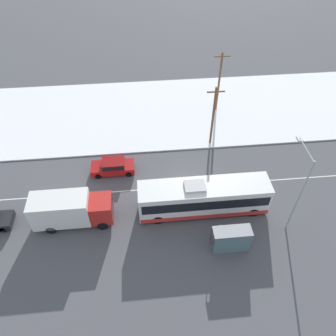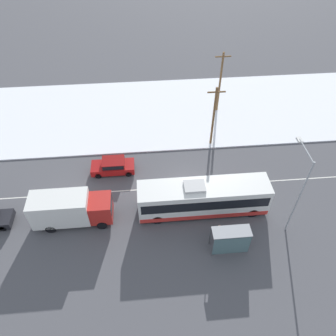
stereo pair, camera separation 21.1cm
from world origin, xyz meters
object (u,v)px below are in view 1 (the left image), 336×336
(city_bus, at_px, (204,198))
(bus_shelter, at_px, (232,239))
(pedestrian_at_stop, at_px, (220,230))
(streetlamp, at_px, (300,184))
(sedan_car, at_px, (113,166))
(box_truck, at_px, (70,209))
(utility_pole_snowlot, at_px, (219,82))
(utility_pole_roadside, at_px, (213,116))

(city_bus, relative_size, bus_shelter, 3.73)
(pedestrian_at_stop, relative_size, streetlamp, 0.22)
(pedestrian_at_stop, distance_m, bus_shelter, 1.58)
(city_bus, relative_size, sedan_car, 2.67)
(box_truck, xyz_separation_m, sedan_car, (3.40, 5.90, -0.91))
(pedestrian_at_stop, relative_size, bus_shelter, 0.58)
(bus_shelter, bearing_deg, utility_pole_snowlot, 81.89)
(sedan_car, height_order, streetlamp, streetlamp)
(bus_shelter, distance_m, utility_pole_snowlot, 20.11)
(sedan_car, xyz_separation_m, utility_pole_snowlot, (12.55, 9.68, 3.18))
(city_bus, xyz_separation_m, box_truck, (-11.60, -0.26, 0.09))
(pedestrian_at_stop, bearing_deg, utility_pole_roadside, 82.64)
(box_truck, height_order, sedan_car, box_truck)
(sedan_car, bearing_deg, utility_pole_roadside, -162.17)
(bus_shelter, distance_m, utility_pole_roadside, 13.70)
(box_truck, xyz_separation_m, utility_pole_roadside, (14.03, 9.32, 2.02))
(city_bus, xyz_separation_m, utility_pole_snowlot, (4.35, 15.32, 2.37))
(box_truck, relative_size, utility_pole_snowlot, 0.89)
(box_truck, bearing_deg, sedan_car, 60.03)
(city_bus, bearing_deg, utility_pole_snowlot, 74.16)
(sedan_car, height_order, utility_pole_snowlot, utility_pole_snowlot)
(sedan_car, distance_m, pedestrian_at_stop, 12.62)
(city_bus, relative_size, utility_pole_snowlot, 1.50)
(streetlamp, xyz_separation_m, utility_pole_snowlot, (-2.57, 17.51, -1.11))
(bus_shelter, relative_size, utility_pole_roadside, 0.43)
(box_truck, bearing_deg, pedestrian_at_stop, -13.03)
(pedestrian_at_stop, xyz_separation_m, utility_pole_snowlot, (3.49, 18.47, 2.92))
(bus_shelter, xyz_separation_m, utility_pole_snowlot, (2.82, 19.77, 2.34))
(box_truck, distance_m, utility_pole_snowlot, 22.41)
(city_bus, distance_m, sedan_car, 9.99)
(utility_pole_roadside, bearing_deg, pedestrian_at_stop, -97.36)
(pedestrian_at_stop, xyz_separation_m, bus_shelter, (0.68, -1.30, 0.59))
(city_bus, height_order, box_truck, city_bus)
(box_truck, height_order, pedestrian_at_stop, box_truck)
(bus_shelter, distance_m, streetlamp, 6.79)
(streetlamp, xyz_separation_m, utility_pole_roadside, (-4.49, 11.25, -1.37))
(bus_shelter, height_order, utility_pole_snowlot, utility_pole_snowlot)
(sedan_car, relative_size, bus_shelter, 1.40)
(utility_pole_roadside, bearing_deg, city_bus, -105.02)
(utility_pole_snowlot, bearing_deg, sedan_car, -142.35)
(box_truck, relative_size, bus_shelter, 2.21)
(city_bus, relative_size, box_truck, 1.69)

